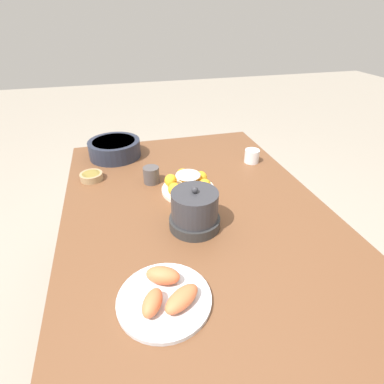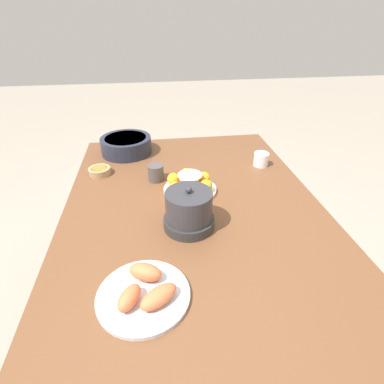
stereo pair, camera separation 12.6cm
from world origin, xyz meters
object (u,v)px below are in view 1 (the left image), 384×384
Objects in this scene: serving_bowl at (115,148)px; warming_pot at (195,211)px; dining_table at (197,224)px; seafood_platter at (165,296)px; sauce_bowl at (91,176)px; cake_plate at (188,185)px; cup_far at (151,175)px; cup_near at (252,156)px.

warming_pot is at bearing -159.82° from serving_bowl.
serving_bowl is at bearing 26.21° from dining_table.
warming_pot is at bearing -28.70° from seafood_platter.
sauce_bowl is at bearing 48.82° from dining_table.
sauce_bowl is at bearing 152.93° from serving_bowl.
sauce_bowl is (0.37, 0.42, 0.09)m from dining_table.
sauce_bowl is at bearing 39.10° from warming_pot.
seafood_platter is at bearing 160.04° from cake_plate.
dining_table is 0.57m from sauce_bowl.
cake_plate is 0.19m from cup_far.
cup_near is 0.63m from warming_pot.
dining_table is at bearing 131.38° from cup_near.
seafood_platter reaches higher than sauce_bowl.
cup_far is at bearing -4.88° from seafood_platter.
seafood_platter is 1.40× the size of warming_pot.
sauce_bowl is (0.22, 0.42, -0.02)m from cake_plate.
cup_far is at bearing 16.29° from warming_pot.
cup_far is at bearing 49.60° from cake_plate.
cake_plate reaches higher than cup_far.
dining_table is at bearing -131.18° from sauce_bowl.
cup_near reaches higher than sauce_bowl.
dining_table is 0.33m from cup_far.
serving_bowl is 1.02m from seafood_platter.
cup_near is (-0.26, -0.70, -0.01)m from serving_bowl.
seafood_platter is 3.44× the size of cup_far.
cup_near is 0.55m from cup_far.
cake_plate is at bearing -130.40° from cup_far.
sauce_bowl is 0.81m from seafood_platter.
cup_far is at bearing 28.56° from dining_table.
serving_bowl reaches higher than cup_far.
cake_plate reaches higher than seafood_platter.
cup_near is (0.20, -0.40, 0.00)m from cake_plate.
seafood_platter reaches higher than dining_table.
sauce_bowl reaches higher than dining_table.
sauce_bowl is 0.29m from cup_far.
warming_pot is at bearing -163.71° from cup_far.
seafood_platter is at bearing 151.30° from warming_pot.
serving_bowl is (0.61, 0.30, 0.12)m from dining_table.
cup_far is at bearing -155.74° from serving_bowl.
seafood_platter is 0.68m from cup_far.
warming_pot is at bearing 136.16° from cup_near.
cup_far is (-0.08, 0.54, 0.00)m from cup_near.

